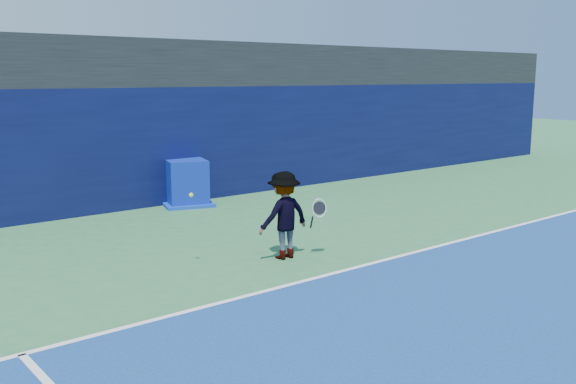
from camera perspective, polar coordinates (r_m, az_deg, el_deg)
name	(u,v)px	position (r m, az deg, el deg)	size (l,w,h in m)	color
ground	(485,329)	(9.01, 17.09, -11.54)	(80.00, 80.00, 0.00)	#326F3F
baseline	(330,274)	(10.84, 3.77, -7.30)	(24.00, 0.10, 0.01)	white
stadium_band	(109,63)	(17.55, -15.61, 10.95)	(36.00, 3.00, 1.20)	black
back_wall_assembly	(130,147)	(16.73, -13.90, 3.87)	(36.00, 1.03, 3.00)	#0A0E38
equipment_cart	(187,184)	(16.67, -9.00, 0.67)	(1.53, 1.53, 1.17)	#0B209F
tennis_player	(284,215)	(11.60, -0.36, -2.07)	(1.26, 0.68, 1.60)	white
tennis_ball	(191,195)	(11.06, -8.60, -0.26)	(0.07, 0.07, 0.07)	#C1EE1A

